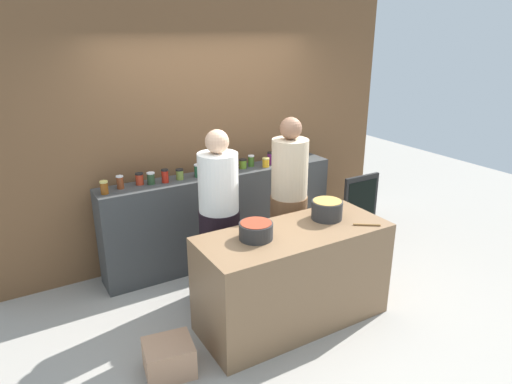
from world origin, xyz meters
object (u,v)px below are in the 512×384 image
Objects in this scene: preserve_jar_1 at (120,182)px; preserve_jar_5 at (180,174)px; preserve_jar_10 at (243,164)px; preserve_jar_14 at (286,157)px; preserve_jar_3 at (151,178)px; preserve_jar_6 at (198,171)px; preserve_jar_13 at (270,158)px; preserve_jar_9 at (235,165)px; cook_with_tongs at (220,225)px; preserve_jar_0 at (104,187)px; cooking_pot_left at (256,231)px; preserve_jar_11 at (251,161)px; preserve_jar_7 at (213,167)px; cook_in_cap at (289,211)px; wooden_spoon at (367,225)px; preserve_jar_2 at (140,179)px; preserve_jar_15 at (304,153)px; preserve_jar_12 at (266,162)px; cooking_pot_center at (327,210)px; bread_crate at (169,358)px; chalkboard_sign at (360,210)px; preserve_jar_4 at (165,176)px; preserve_jar_8 at (228,168)px.

preserve_jar_1 reaches higher than preserve_jar_5.
preserve_jar_14 reaches higher than preserve_jar_10.
preserve_jar_6 reaches higher than preserve_jar_3.
preserve_jar_10 is 0.35m from preserve_jar_13.
cook_with_tongs is at bearing -128.12° from preserve_jar_9.
preserve_jar_6 reaches higher than preserve_jar_0.
preserve_jar_3 reaches higher than cooking_pot_left.
preserve_jar_0 is at bearing -177.09° from preserve_jar_11.
cook_in_cap is (0.44, -0.83, -0.31)m from preserve_jar_7.
wooden_spoon is (0.20, -1.68, -0.20)m from preserve_jar_11.
preserve_jar_2 is 1.06m from preserve_jar_9.
cooking_pot_left is at bearing -126.39° from preserve_jar_13.
preserve_jar_15 is at bearing 1.54° from preserve_jar_6.
preserve_jar_12 is 0.38× the size of cooking_pot_center.
chalkboard_sign reaches higher than bread_crate.
cooking_pot_center is at bearing -85.62° from cook_in_cap.
preserve_jar_10 is 2.33m from bread_crate.
cooking_pot_left reaches higher than chalkboard_sign.
preserve_jar_15 is 0.97m from chalkboard_sign.
preserve_jar_4 is 1.39m from cooking_pot_left.
preserve_jar_1 is 1.02× the size of preserve_jar_11.
preserve_jar_15 is (1.79, 0.04, -0.01)m from preserve_jar_4.
preserve_jar_7 is 1.23m from preserve_jar_15.
cooking_pot_center is at bearing -99.85° from preserve_jar_13.
preserve_jar_8 is 0.86m from cook_in_cap.
preserve_jar_0 reaches higher than preserve_jar_9.
preserve_jar_14 is 0.07× the size of cook_in_cap.
cook_with_tongs is 1.91× the size of chalkboard_sign.
preserve_jar_13 reaches higher than preserve_jar_6.
preserve_jar_4 is at bearing -179.86° from preserve_jar_6.
preserve_jar_7 is 0.33× the size of bread_crate.
cooking_pot_left is at bearing -93.85° from preserve_jar_6.
cook_with_tongs reaches higher than wooden_spoon.
preserve_jar_13 is 0.22m from preserve_jar_14.
cooking_pot_center is (-0.00, -1.37, -0.12)m from preserve_jar_11.
preserve_jar_11 is 0.74m from preserve_jar_15.
preserve_jar_5 is 1.06× the size of preserve_jar_10.
preserve_jar_3 is 1.63m from preserve_jar_14.
preserve_jar_9 is 0.98m from preserve_jar_15.
preserve_jar_0 is 1.32m from preserve_jar_8.
preserve_jar_7 is (1.18, 0.09, -0.00)m from preserve_jar_0.
preserve_jar_6 reaches higher than cooking_pot_center.
preserve_jar_3 is at bearing 176.58° from preserve_jar_12.
preserve_jar_8 is (1.32, -0.01, -0.00)m from preserve_jar_0.
preserve_jar_3 is 0.31m from preserve_jar_5.
preserve_jar_10 is at bearing 3.25° from preserve_jar_6.
preserve_jar_1 is (0.17, 0.08, 0.00)m from preserve_jar_0.
preserve_jar_7 is 2.13m from bread_crate.
preserve_jar_9 is (0.95, -0.01, -0.00)m from preserve_jar_3.
preserve_jar_3 is 1.19m from preserve_jar_11.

